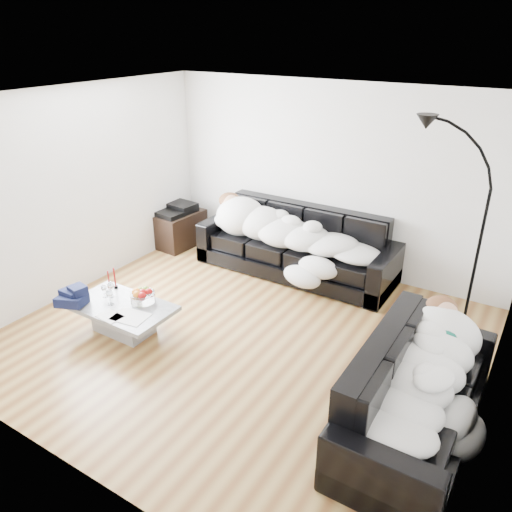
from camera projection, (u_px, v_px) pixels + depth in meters
The scene contains 24 objects.
ground at pixel (242, 337), 5.67m from camera, with size 5.00×5.00×0.00m, color brown.
wall_back at pixel (331, 179), 6.86m from camera, with size 5.00×0.02×2.60m, color silver.
wall_left at pixel (77, 192), 6.33m from camera, with size 0.02×4.50×2.60m, color silver.
wall_right at pixel (505, 294), 3.93m from camera, with size 0.02×4.50×2.60m, color silver.
ceiling at pixel (239, 100), 4.58m from camera, with size 5.00×5.00×0.00m, color white.
sofa_back at pixel (296, 243), 6.98m from camera, with size 2.80×0.97×0.92m, color black.
sofa_right at pixel (419, 390), 4.21m from camera, with size 2.10×0.90×0.85m, color black.
sleeper_back at pixel (295, 231), 6.86m from camera, with size 2.37×0.82×0.47m, color white, non-canonical shape.
sleeper_right at pixel (422, 369), 4.12m from camera, with size 1.80×0.76×0.44m, color white, non-canonical shape.
teal_cushion at pixel (436, 323), 4.62m from camera, with size 0.36×0.30×0.20m, color #0B5241.
coffee_table at pixel (123, 318), 5.72m from camera, with size 1.18×0.69×0.35m, color #939699.
fruit_bowl at pixel (143, 295), 5.68m from camera, with size 0.28×0.28×0.17m, color white.
wine_glass_a at pixel (111, 289), 5.79m from camera, with size 0.08×0.08×0.18m, color white.
wine_glass_b at pixel (104, 291), 5.79m from camera, with size 0.06×0.06×0.15m, color white.
wine_glass_c at pixel (110, 297), 5.62m from camera, with size 0.08×0.08×0.19m, color white.
candle_left at pixel (109, 280), 5.96m from camera, with size 0.04×0.04×0.23m, color maroon.
candle_right at pixel (115, 278), 5.96m from camera, with size 0.05×0.05×0.27m, color maroon.
newspaper_a at pixel (130, 316), 5.41m from camera, with size 0.38×0.29×0.01m, color silver.
newspaper_b at pixel (110, 316), 5.42m from camera, with size 0.27×0.19×0.01m, color silver.
navy_jacket at pixel (71, 291), 5.61m from camera, with size 0.33×0.28×0.17m, color black, non-canonical shape.
shoes at pixel (388, 401), 4.63m from camera, with size 0.47×0.34×0.11m, color #472311, non-canonical shape.
av_cabinet at pixel (179, 229), 7.96m from camera, with size 0.54×0.79×0.54m, color black.
stereo at pixel (178, 209), 7.82m from camera, with size 0.44×0.34×0.13m, color black.
floor_lamp at pixel (478, 249), 5.31m from camera, with size 0.77×0.31×2.11m, color black, non-canonical shape.
Camera 1 is at (2.65, -3.95, 3.23)m, focal length 35.00 mm.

